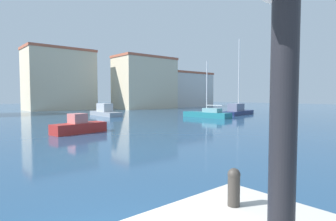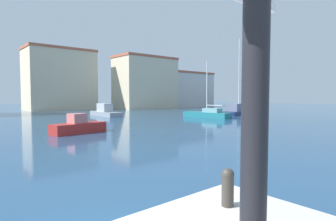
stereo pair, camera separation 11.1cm
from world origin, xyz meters
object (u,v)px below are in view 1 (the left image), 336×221
(sailboat_teal_distant_east, at_px, (207,114))
(motorboat_grey_center_channel, at_px, (105,111))
(sailboat_navy_behind_lamppost, at_px, (238,110))
(mooring_bollard, at_px, (234,185))
(motorboat_red_distant_north, at_px, (79,126))

(sailboat_teal_distant_east, relative_size, motorboat_grey_center_channel, 1.07)
(motorboat_grey_center_channel, relative_size, sailboat_navy_behind_lamppost, 0.61)
(motorboat_grey_center_channel, bearing_deg, mooring_bollard, -114.45)
(sailboat_navy_behind_lamppost, bearing_deg, motorboat_grey_center_channel, 146.29)
(mooring_bollard, height_order, sailboat_teal_distant_east, sailboat_teal_distant_east)
(motorboat_red_distant_north, bearing_deg, sailboat_navy_behind_lamppost, 8.89)
(motorboat_red_distant_north, bearing_deg, mooring_bollard, -105.18)
(mooring_bollard, height_order, sailboat_navy_behind_lamppost, sailboat_navy_behind_lamppost)
(mooring_bollard, distance_m, motorboat_red_distant_north, 18.14)
(motorboat_grey_center_channel, bearing_deg, sailboat_navy_behind_lamppost, -33.71)
(mooring_bollard, relative_size, motorboat_grey_center_channel, 0.09)
(sailboat_navy_behind_lamppost, bearing_deg, mooring_bollard, -144.92)
(sailboat_teal_distant_east, bearing_deg, sailboat_navy_behind_lamppost, 5.26)
(mooring_bollard, relative_size, motorboat_red_distant_north, 0.14)
(motorboat_grey_center_channel, bearing_deg, motorboat_red_distant_north, -123.91)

